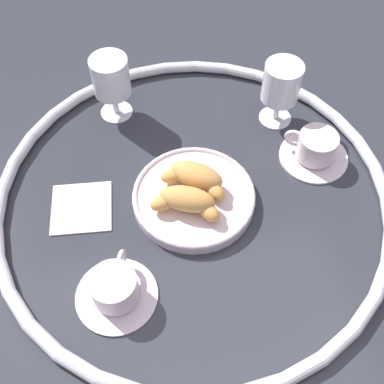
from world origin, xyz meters
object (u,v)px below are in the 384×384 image
(croissant_large, at_px, (196,177))
(folded_napkin, at_px, (81,207))
(coffee_cup_far, at_px, (315,149))
(pastry_plate, at_px, (192,197))
(juice_glass_right, at_px, (111,79))
(coffee_cup_near, at_px, (115,289))
(juice_glass_left, at_px, (281,85))
(croissant_small, at_px, (187,201))

(croissant_large, distance_m, folded_napkin, 0.22)
(coffee_cup_far, bearing_deg, folded_napkin, 4.91)
(pastry_plate, xyz_separation_m, juice_glass_right, (0.12, -0.26, 0.08))
(croissant_large, xyz_separation_m, coffee_cup_near, (0.17, 0.18, -0.02))
(juice_glass_left, height_order, folded_napkin, juice_glass_left)
(croissant_large, height_order, folded_napkin, croissant_large)
(croissant_small, bearing_deg, coffee_cup_near, 43.82)
(juice_glass_right, height_order, folded_napkin, juice_glass_right)
(juice_glass_left, height_order, juice_glass_right, same)
(juice_glass_right, bearing_deg, croissant_small, 109.97)
(pastry_plate, xyz_separation_m, juice_glass_left, (-0.21, -0.18, 0.08))
(croissant_large, xyz_separation_m, juice_glass_right, (0.13, -0.23, 0.05))
(croissant_large, xyz_separation_m, juice_glass_left, (-0.20, -0.16, 0.05))
(croissant_large, distance_m, coffee_cup_far, 0.25)
(croissant_large, distance_m, juice_glass_left, 0.26)
(croissant_large, bearing_deg, folded_napkin, -0.00)
(coffee_cup_near, bearing_deg, folded_napkin, -75.18)
(croissant_large, xyz_separation_m, coffee_cup_far, (-0.24, -0.04, -0.02))
(coffee_cup_far, distance_m, folded_napkin, 0.46)
(pastry_plate, height_order, coffee_cup_far, coffee_cup_far)
(pastry_plate, bearing_deg, juice_glass_right, -65.44)
(croissant_small, distance_m, juice_glass_right, 0.31)
(juice_glass_right, bearing_deg, coffee_cup_far, 152.40)
(croissant_small, bearing_deg, coffee_cup_far, -161.83)
(croissant_small, distance_m, juice_glass_left, 0.31)
(pastry_plate, bearing_deg, coffee_cup_far, -166.53)
(croissant_small, height_order, juice_glass_left, juice_glass_left)
(coffee_cup_near, relative_size, juice_glass_left, 0.97)
(juice_glass_left, bearing_deg, croissant_small, 42.35)
(pastry_plate, bearing_deg, folded_napkin, -6.08)
(coffee_cup_far, bearing_deg, croissant_large, 9.18)
(folded_napkin, bearing_deg, juice_glass_right, -110.33)
(croissant_large, bearing_deg, juice_glass_left, -142.01)
(pastry_plate, distance_m, croissant_large, 0.04)
(croissant_small, height_order, folded_napkin, croissant_small)
(coffee_cup_far, height_order, juice_glass_left, juice_glass_left)
(croissant_small, height_order, coffee_cup_far, croissant_small)
(coffee_cup_far, height_order, juice_glass_right, juice_glass_right)
(coffee_cup_far, bearing_deg, juice_glass_left, -69.27)
(juice_glass_left, relative_size, folded_napkin, 1.27)
(croissant_small, distance_m, folded_napkin, 0.20)
(pastry_plate, distance_m, coffee_cup_far, 0.26)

